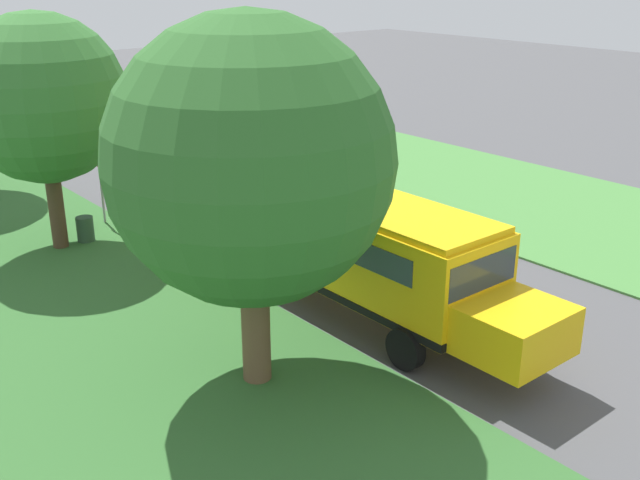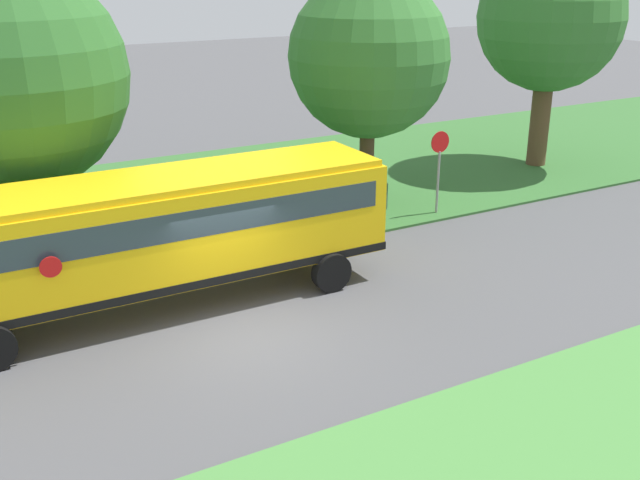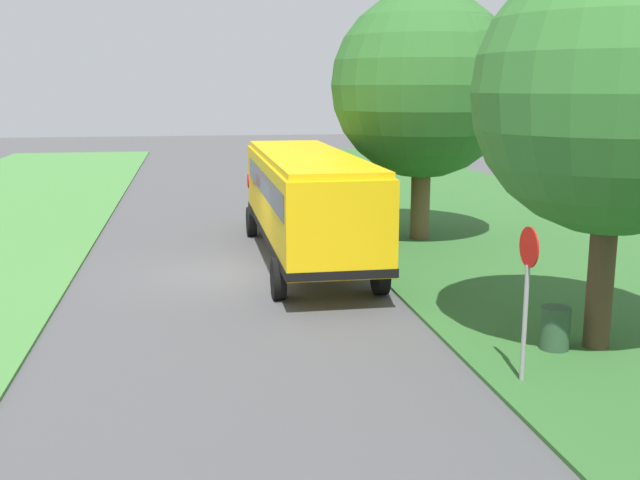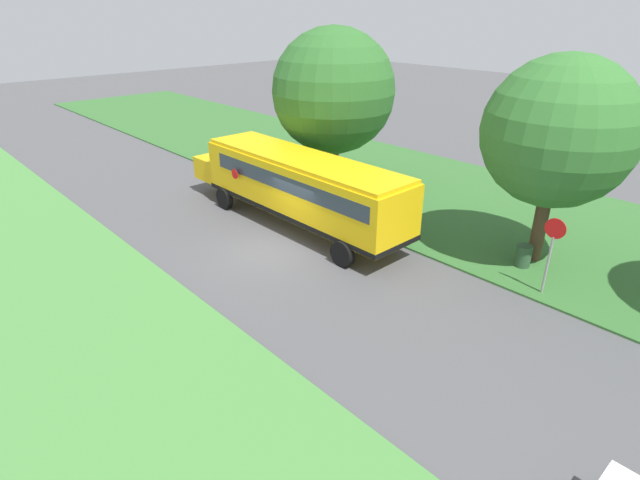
# 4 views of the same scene
# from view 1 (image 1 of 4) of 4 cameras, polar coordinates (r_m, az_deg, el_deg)

# --- Properties ---
(ground_plane) EXTENTS (120.00, 120.00, 0.00)m
(ground_plane) POSITION_cam_1_polar(r_m,az_deg,el_deg) (23.10, 3.67, -1.87)
(ground_plane) COLOR #4C4C4F
(grass_verge) EXTENTS (12.00, 80.00, 0.08)m
(grass_verge) POSITION_cam_1_polar(r_m,az_deg,el_deg) (18.38, -20.03, -9.27)
(grass_verge) COLOR #33662D
(grass_verge) RESTS_ON ground
(grass_far_side) EXTENTS (10.00, 80.00, 0.07)m
(grass_far_side) POSITION_cam_1_polar(r_m,az_deg,el_deg) (29.66, 16.46, 2.50)
(grass_far_side) COLOR #47843D
(grass_far_side) RESTS_ON ground
(school_bus) EXTENTS (2.85, 12.42, 3.16)m
(school_bus) POSITION_cam_1_polar(r_m,az_deg,el_deg) (20.09, 1.16, 0.55)
(school_bus) COLOR yellow
(school_bus) RESTS_ON ground
(car_white_nearest) EXTENTS (2.02, 4.40, 1.56)m
(car_white_nearest) POSITION_cam_1_polar(r_m,az_deg,el_deg) (36.25, -9.83, 7.63)
(car_white_nearest) COLOR silver
(car_white_nearest) RESTS_ON ground
(car_red_middle) EXTENTS (2.02, 4.40, 1.56)m
(car_red_middle) POSITION_cam_1_polar(r_m,az_deg,el_deg) (42.34, -14.69, 9.11)
(car_red_middle) COLOR #B21E1E
(car_red_middle) RESTS_ON ground
(oak_tree_beside_bus) EXTENTS (5.90, 5.90, 8.00)m
(oak_tree_beside_bus) POSITION_cam_1_polar(r_m,az_deg,el_deg) (15.11, -6.03, 6.52)
(oak_tree_beside_bus) COLOR brown
(oak_tree_beside_bus) RESTS_ON ground
(oak_tree_roadside_mid) EXTENTS (5.16, 5.16, 7.46)m
(oak_tree_roadside_mid) POSITION_cam_1_polar(r_m,az_deg,el_deg) (24.60, -20.43, 10.01)
(oak_tree_roadside_mid) COLOR #4C3826
(oak_tree_roadside_mid) RESTS_ON ground
(stop_sign) EXTENTS (0.08, 0.68, 2.74)m
(stop_sign) POSITION_cam_1_polar(r_m,az_deg,el_deg) (27.14, -16.39, 4.63)
(stop_sign) COLOR gray
(stop_sign) RESTS_ON ground
(trash_bin) EXTENTS (0.56, 0.56, 0.90)m
(trash_bin) POSITION_cam_1_polar(r_m,az_deg,el_deg) (25.84, -17.45, 0.73)
(trash_bin) COLOR #2D4C33
(trash_bin) RESTS_ON ground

